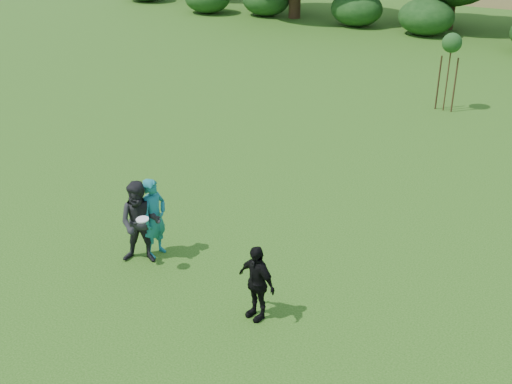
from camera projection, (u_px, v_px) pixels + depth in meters
ground at (176, 293)px, 13.17m from camera, size 120.00×120.00×0.00m
player_teal at (154, 218)px, 14.16m from camera, size 0.45×0.68×1.86m
player_grey at (140, 223)px, 13.89m from camera, size 1.17×1.08×1.92m
player_black at (256, 282)px, 12.13m from camera, size 0.98×0.58×1.57m
frisbee at (142, 219)px, 13.32m from camera, size 0.27×0.27×0.05m
sapling at (452, 45)px, 22.69m from camera, size 0.70×0.70×2.85m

